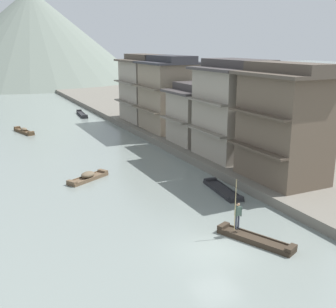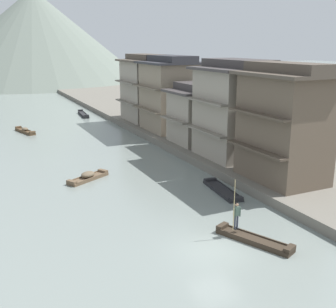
# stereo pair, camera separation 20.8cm
# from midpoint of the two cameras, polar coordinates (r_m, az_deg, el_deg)

# --- Properties ---
(ground_plane) EXTENTS (400.00, 400.00, 0.00)m
(ground_plane) POSITION_cam_midpoint_polar(r_m,az_deg,el_deg) (22.81, 6.77, -13.08)
(ground_plane) COLOR gray
(riverbank_right) EXTENTS (18.00, 110.00, 0.69)m
(riverbank_right) POSITION_cam_midpoint_polar(r_m,az_deg,el_deg) (54.89, 4.12, 4.08)
(riverbank_right) COLOR #6B665B
(riverbank_right) RESTS_ON ground
(boat_foreground_poled) EXTENTS (2.65, 4.52, 0.45)m
(boat_foreground_poled) POSITION_cam_midpoint_polar(r_m,az_deg,el_deg) (23.89, 12.06, -11.55)
(boat_foreground_poled) COLOR #33281E
(boat_foreground_poled) RESTS_ON ground
(boatman_person) EXTENTS (0.56, 0.29, 3.04)m
(boatman_person) POSITION_cam_midpoint_polar(r_m,az_deg,el_deg) (23.85, 9.71, -8.00)
(boatman_person) COLOR black
(boatman_person) RESTS_ON boat_foreground_poled
(boat_moored_nearest) EXTENTS (2.02, 4.54, 0.66)m
(boat_moored_nearest) POSITION_cam_midpoint_polar(r_m,az_deg,el_deg) (54.29, -19.08, 3.04)
(boat_moored_nearest) COLOR brown
(boat_moored_nearest) RESTS_ON ground
(boat_moored_second) EXTENTS (3.78, 2.75, 0.70)m
(boat_moored_second) POSITION_cam_midpoint_polar(r_m,az_deg,el_deg) (34.09, -10.85, -3.13)
(boat_moored_second) COLOR brown
(boat_moored_second) RESTS_ON ground
(boat_moored_third) EXTENTS (1.63, 4.80, 0.37)m
(boat_moored_third) POSITION_cam_midpoint_polar(r_m,az_deg,el_deg) (31.14, 7.70, -5.00)
(boat_moored_third) COLOR #232326
(boat_moored_third) RESTS_ON ground
(boat_moored_far) EXTENTS (1.28, 5.79, 0.56)m
(boat_moored_far) POSITION_cam_midpoint_polar(r_m,az_deg,el_deg) (65.07, -11.56, 5.39)
(boat_moored_far) COLOR #232326
(boat_moored_far) RESTS_ON ground
(house_waterfront_nearest) EXTENTS (5.47, 7.22, 8.74)m
(house_waterfront_nearest) POSITION_cam_midpoint_polar(r_m,az_deg,el_deg) (31.71, 15.95, 4.05)
(house_waterfront_nearest) COLOR brown
(house_waterfront_nearest) RESTS_ON riverbank_right
(house_waterfront_second) EXTENTS (6.94, 6.93, 8.74)m
(house_waterfront_second) POSITION_cam_midpoint_polar(r_m,az_deg,el_deg) (37.81, 9.58, 6.10)
(house_waterfront_second) COLOR gray
(house_waterfront_second) RESTS_ON riverbank_right
(house_waterfront_tall) EXTENTS (6.21, 5.89, 6.14)m
(house_waterfront_tall) POSITION_cam_midpoint_polar(r_m,az_deg,el_deg) (43.03, 4.38, 5.59)
(house_waterfront_tall) COLOR gray
(house_waterfront_tall) RESTS_ON riverbank_right
(house_waterfront_narrow) EXTENTS (6.69, 7.48, 8.74)m
(house_waterfront_narrow) POSITION_cam_midpoint_polar(r_m,az_deg,el_deg) (49.24, 0.50, 8.33)
(house_waterfront_narrow) COLOR gray
(house_waterfront_narrow) RESTS_ON riverbank_right
(house_waterfront_far) EXTENTS (6.34, 7.57, 8.74)m
(house_waterfront_far) POSITION_cam_midpoint_polar(r_m,az_deg,el_deg) (55.66, -2.90, 9.08)
(house_waterfront_far) COLOR gray
(house_waterfront_far) RESTS_ON riverbank_right
(hill_far_centre) EXTENTS (62.89, 62.89, 25.59)m
(hill_far_centre) POSITION_cam_midpoint_polar(r_m,az_deg,el_deg) (127.57, -17.83, 15.24)
(hill_far_centre) COLOR slate
(hill_far_centre) RESTS_ON ground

